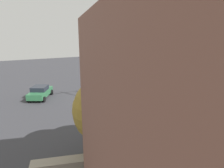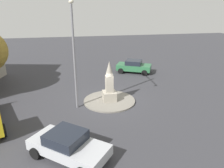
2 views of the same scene
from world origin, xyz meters
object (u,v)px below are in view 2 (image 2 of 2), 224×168
(monument, at_px, (109,85))
(streetlamp, at_px, (73,43))
(car_silver_waiting, at_px, (68,145))
(car_green_passing, at_px, (134,66))

(monument, distance_m, streetlamp, 4.50)
(monument, height_order, car_silver_waiting, monument)
(monument, bearing_deg, streetlamp, -77.37)
(car_green_passing, bearing_deg, car_silver_waiting, -28.86)
(streetlamp, distance_m, car_green_passing, 11.47)
(monument, distance_m, car_silver_waiting, 7.25)
(monument, bearing_deg, car_silver_waiting, -27.62)
(monument, bearing_deg, car_green_passing, 150.10)
(streetlamp, xyz_separation_m, car_silver_waiting, (5.80, -0.69, -4.27))
(monument, height_order, car_green_passing, monument)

